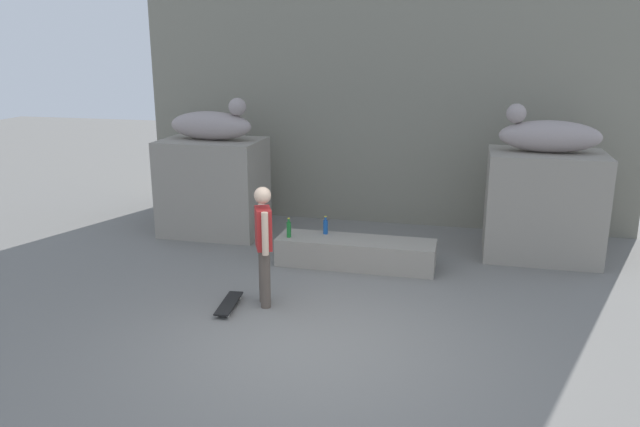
% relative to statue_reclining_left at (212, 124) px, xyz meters
% --- Properties ---
extents(ground_plane, '(40.00, 40.00, 0.00)m').
position_rel_statue_reclining_left_xyz_m(ground_plane, '(2.91, -3.96, -2.07)').
color(ground_plane, slate).
extents(facade_wall, '(9.63, 0.60, 6.12)m').
position_rel_statue_reclining_left_xyz_m(facade_wall, '(2.91, 1.73, 0.99)').
color(facade_wall, gray).
rests_on(facade_wall, ground_plane).
extents(pedestal_left, '(1.85, 1.29, 1.79)m').
position_rel_statue_reclining_left_xyz_m(pedestal_left, '(-0.04, 0.00, -1.18)').
color(pedestal_left, gray).
rests_on(pedestal_left, ground_plane).
extents(pedestal_right, '(1.85, 1.29, 1.79)m').
position_rel_statue_reclining_left_xyz_m(pedestal_right, '(5.85, 0.00, -1.18)').
color(pedestal_right, gray).
rests_on(pedestal_right, ground_plane).
extents(statue_reclining_left, '(1.64, 0.67, 0.78)m').
position_rel_statue_reclining_left_xyz_m(statue_reclining_left, '(0.00, 0.00, 0.00)').
color(statue_reclining_left, '#A19391').
rests_on(statue_reclining_left, pedestal_left).
extents(statue_reclining_right, '(1.60, 0.56, 0.78)m').
position_rel_statue_reclining_left_xyz_m(statue_reclining_right, '(5.81, 0.00, 0.00)').
color(statue_reclining_right, '#A19391').
rests_on(statue_reclining_right, pedestal_right).
extents(ledge_block, '(2.55, 0.69, 0.45)m').
position_rel_statue_reclining_left_xyz_m(ledge_block, '(2.91, -1.19, -1.84)').
color(ledge_block, gray).
rests_on(ledge_block, ground_plane).
extents(skater, '(0.33, 0.50, 1.67)m').
position_rel_statue_reclining_left_xyz_m(skater, '(1.97, -3.01, -1.15)').
color(skater, brown).
rests_on(skater, ground_plane).
extents(skateboard, '(0.28, 0.82, 0.08)m').
position_rel_statue_reclining_left_xyz_m(skateboard, '(1.52, -3.25, -2.00)').
color(skateboard, black).
rests_on(skateboard, ground_plane).
extents(bottle_green, '(0.07, 0.07, 0.33)m').
position_rel_statue_reclining_left_xyz_m(bottle_green, '(1.82, -1.33, -1.48)').
color(bottle_green, '#1E722D').
rests_on(bottle_green, ledge_block).
extents(bottle_blue, '(0.08, 0.08, 0.30)m').
position_rel_statue_reclining_left_xyz_m(bottle_blue, '(2.36, -1.01, -1.50)').
color(bottle_blue, '#194C99').
rests_on(bottle_blue, ledge_block).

